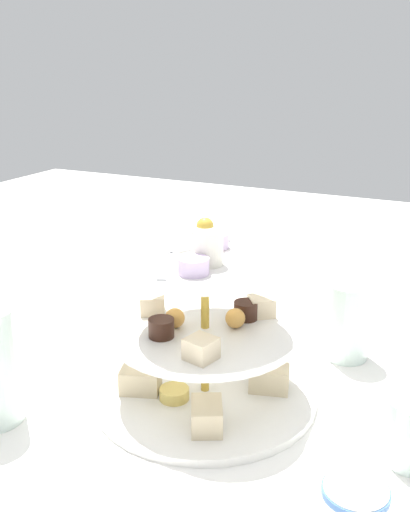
{
  "coord_description": "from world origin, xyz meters",
  "views": [
    {
      "loc": [
        0.59,
        0.28,
        0.4
      ],
      "look_at": [
        0.0,
        0.0,
        0.18
      ],
      "focal_mm": 41.87,
      "sensor_mm": 36.0,
      "label": 1
    }
  ],
  "objects": [
    {
      "name": "ground_plane",
      "position": [
        0.0,
        0.0,
        0.0
      ],
      "size": [
        2.4,
        2.4,
        0.0
      ],
      "primitive_type": "plane",
      "color": "white"
    },
    {
      "name": "tiered_serving_stand",
      "position": [
        0.0,
        -0.0,
        0.07
      ],
      "size": [
        0.27,
        0.27,
        0.23
      ],
      "color": "white",
      "rests_on": "ground_plane"
    },
    {
      "name": "butter_knife_left",
      "position": [
        -0.21,
        -0.22,
        0.0
      ],
      "size": [
        0.11,
        0.15,
        0.0
      ],
      "primitive_type": "cube",
      "rotation": [
        0.0,
        0.0,
        5.35
      ],
      "color": "silver",
      "rests_on": "ground_plane"
    },
    {
      "name": "water_glass_mid_back",
      "position": [
        -0.18,
        0.13,
        0.05
      ],
      "size": [
        0.06,
        0.06,
        0.11
      ],
      "primitive_type": "cylinder",
      "color": "silver",
      "rests_on": "ground_plane"
    }
  ]
}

